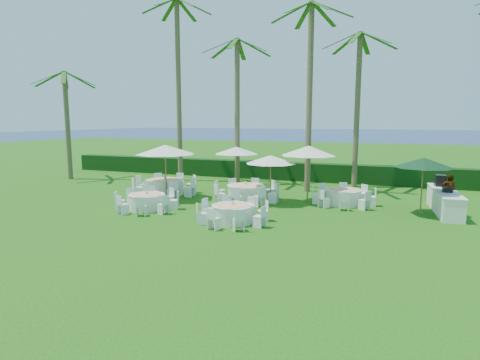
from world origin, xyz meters
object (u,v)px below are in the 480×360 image
object	(u,v)px
buffet_table	(444,200)
banquet_table_d	(165,187)
umbrella_d	(308,151)
umbrella_b	(271,160)
banquet_table_a	(147,201)
banquet_table_e	(246,193)
banquet_table_f	(344,197)
umbrella_a	(165,150)
staff_person	(448,193)
umbrella_c	(236,150)
umbrella_green	(424,163)
banquet_table_b	(233,213)

from	to	relation	value
buffet_table	banquet_table_d	bearing A→B (deg)	-176.75
umbrella_d	umbrella_b	bearing A→B (deg)	-154.27
banquet_table_a	banquet_table_e	size ratio (longest dim) A/B	0.84
banquet_table_f	umbrella_a	xyz separation A→B (m)	(-8.80, -1.64, 2.15)
umbrella_a	staff_person	xyz separation A→B (m)	(13.31, 1.81, -1.70)
banquet_table_e	umbrella_c	bearing A→B (deg)	118.60
banquet_table_e	umbrella_green	world-z (taller)	umbrella_green
umbrella_b	umbrella_d	bearing A→B (deg)	25.73
banquet_table_b	umbrella_green	size ratio (longest dim) A/B	1.16
banquet_table_d	banquet_table_a	bearing A→B (deg)	-71.92
banquet_table_b	staff_person	bearing A→B (deg)	32.35
banquet_table_b	buffet_table	bearing A→B (deg)	31.77
umbrella_c	staff_person	world-z (taller)	umbrella_c
banquet_table_f	umbrella_b	distance (m)	3.93
umbrella_d	staff_person	distance (m)	6.49
umbrella_d	umbrella_green	world-z (taller)	umbrella_d
banquet_table_f	umbrella_c	size ratio (longest dim) A/B	1.15
banquet_table_d	umbrella_d	world-z (taller)	umbrella_d
banquet_table_f	umbrella_d	distance (m)	2.78
banquet_table_a	banquet_table_f	size ratio (longest dim) A/B	0.93
buffet_table	staff_person	bearing A→B (deg)	52.86
banquet_table_b	banquet_table_e	distance (m)	4.30
umbrella_d	banquet_table_b	bearing A→B (deg)	-111.80
banquet_table_f	staff_person	distance (m)	4.54
umbrella_green	buffet_table	distance (m)	2.17
umbrella_a	banquet_table_f	bearing A→B (deg)	10.56
umbrella_a	banquet_table_d	bearing A→B (deg)	124.89
staff_person	banquet_table_e	bearing A→B (deg)	8.18
banquet_table_e	umbrella_a	xyz separation A→B (m)	(-4.12, -0.78, 2.10)
banquet_table_f	umbrella_c	xyz separation A→B (m)	(-6.47, 2.42, 1.88)
banquet_table_e	banquet_table_f	bearing A→B (deg)	10.39
banquet_table_a	banquet_table_b	bearing A→B (deg)	-10.16
umbrella_c	banquet_table_e	bearing A→B (deg)	-61.40
umbrella_green	banquet_table_d	bearing A→B (deg)	179.66
banquet_table_f	banquet_table_a	bearing A→B (deg)	-152.84
banquet_table_e	umbrella_b	size ratio (longest dim) A/B	1.32
banquet_table_b	buffet_table	distance (m)	9.50
banquet_table_f	umbrella_green	distance (m)	3.93
umbrella_b	staff_person	xyz separation A→B (m)	(7.92, 1.04, -1.31)
banquet_table_d	staff_person	xyz separation A→B (m)	(13.88, 1.00, 0.39)
banquet_table_e	umbrella_d	bearing A→B (deg)	15.16
banquet_table_b	staff_person	distance (m)	9.77
banquet_table_d	umbrella_a	xyz separation A→B (m)	(0.57, -0.82, 2.09)
umbrella_green	banquet_table_a	bearing A→B (deg)	-163.95
banquet_table_a	banquet_table_d	bearing A→B (deg)	108.08
umbrella_d	staff_person	xyz separation A→B (m)	(6.25, 0.23, -1.72)
banquet_table_d	umbrella_green	xyz separation A→B (m)	(12.71, -0.08, 1.80)
umbrella_a	banquet_table_e	bearing A→B (deg)	10.75
banquet_table_d	umbrella_green	size ratio (longest dim) A/B	1.39
banquet_table_d	umbrella_d	distance (m)	7.96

